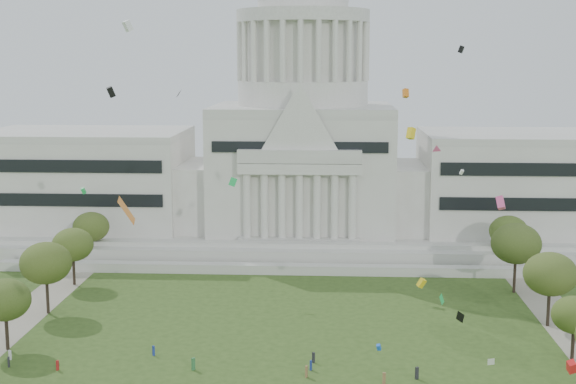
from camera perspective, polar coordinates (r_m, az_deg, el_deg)
capitol at (r=200.22m, az=1.04°, el=2.74°), size 160.00×64.50×91.30m
row_tree_l_3 at (r=134.83m, az=-19.48°, el=-7.25°), size 8.12×8.12×11.55m
row_tree_r_3 at (r=131.18m, az=19.71°, el=-8.24°), size 7.01×7.01×9.98m
row_tree_l_4 at (r=151.13m, az=-16.84°, el=-4.86°), size 9.29×9.29×13.21m
row_tree_r_4 at (r=145.03m, az=18.15°, el=-5.57°), size 9.19×9.19×13.06m
row_tree_l_5 at (r=168.79m, az=-15.06°, el=-3.64°), size 8.33×8.33×11.85m
row_tree_r_5 at (r=163.54m, az=15.92°, el=-3.55°), size 9.82×9.82×13.96m
row_tree_l_6 at (r=186.18m, az=-13.83°, el=-2.42°), size 8.19×8.19×11.64m
row_tree_r_6 at (r=181.47m, az=15.41°, el=-2.72°), size 8.42×8.42×11.97m
kite_swarm at (r=94.92m, az=-0.79°, el=-0.52°), size 85.31×106.73×62.26m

